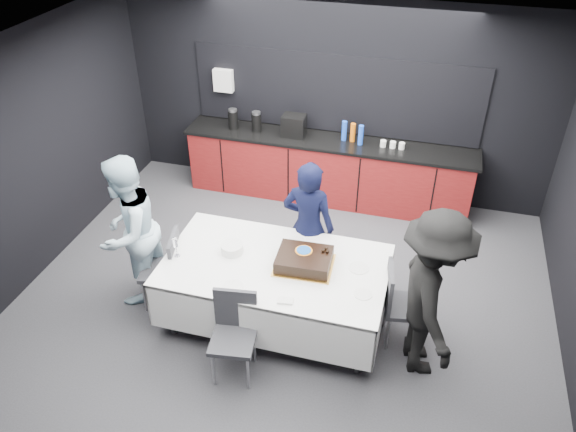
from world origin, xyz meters
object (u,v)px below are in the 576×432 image
object	(u,v)px
plate_stack	(232,248)
chair_near	(234,328)
cake_assembly	(304,260)
party_table	(275,274)
chair_right	(399,300)
chair_left	(167,265)
champagne_flute	(175,244)
person_center	(308,227)
person_left	(128,231)
person_right	(431,295)

from	to	relation	value
plate_stack	chair_near	world-z (taller)	chair_near
cake_assembly	plate_stack	world-z (taller)	cake_assembly
party_table	chair_right	xyz separation A→B (m)	(1.29, 0.07, -0.11)
party_table	chair_left	bearing A→B (deg)	-177.56
champagne_flute	chair_near	size ratio (longest dim) A/B	0.24
party_table	person_center	distance (m)	0.73
cake_assembly	champagne_flute	bearing A→B (deg)	-171.35
chair_right	chair_near	world-z (taller)	same
chair_near	person_left	world-z (taller)	person_left
champagne_flute	person_right	distance (m)	2.62
champagne_flute	chair_right	distance (m)	2.37
chair_right	person_right	xyz separation A→B (m)	(0.29, -0.27, 0.37)
cake_assembly	plate_stack	size ratio (longest dim) A/B	2.62
party_table	chair_left	world-z (taller)	chair_left
chair_right	person_center	xyz separation A→B (m)	(-1.10, 0.61, 0.28)
party_table	person_center	world-z (taller)	person_center
plate_stack	champagne_flute	size ratio (longest dim) A/B	1.06
person_left	chair_right	bearing A→B (deg)	95.61
chair_left	chair_right	xyz separation A→B (m)	(2.53, 0.13, 0.00)
champagne_flute	person_left	distance (m)	0.64
cake_assembly	person_left	xyz separation A→B (m)	(-1.96, -0.07, 0.03)
chair_left	chair_near	xyz separation A→B (m)	(1.05, -0.70, 0.00)
plate_stack	person_left	distance (m)	1.17
chair_right	party_table	bearing A→B (deg)	-176.71
person_left	person_right	size ratio (longest dim) A/B	0.97
cake_assembly	person_center	bearing A→B (deg)	99.99
party_table	person_right	xyz separation A→B (m)	(1.58, -0.20, 0.27)
plate_stack	cake_assembly	bearing A→B (deg)	-0.87
plate_stack	chair_left	world-z (taller)	chair_left
plate_stack	champagne_flute	distance (m)	0.59
plate_stack	person_center	bearing A→B (deg)	41.98
plate_stack	chair_near	bearing A→B (deg)	-69.39
champagne_flute	chair_left	xyz separation A→B (m)	(-0.20, 0.10, -0.40)
person_center	chair_near	bearing A→B (deg)	79.38
chair_left	chair_right	distance (m)	2.53
plate_stack	chair_left	distance (m)	0.81
person_left	cake_assembly	bearing A→B (deg)	95.93
chair_right	chair_near	size ratio (longest dim) A/B	1.00
champagne_flute	chair_near	distance (m)	1.12
party_table	champagne_flute	world-z (taller)	champagne_flute
chair_left	chair_right	size ratio (longest dim) A/B	1.00
person_center	person_left	size ratio (longest dim) A/B	0.93
person_left	champagne_flute	bearing A→B (deg)	81.99
chair_left	person_center	bearing A→B (deg)	27.23
party_table	person_left	bearing A→B (deg)	-179.43
chair_right	person_left	xyz separation A→B (m)	(-2.95, -0.09, 0.35)
champagne_flute	person_left	xyz separation A→B (m)	(-0.63, 0.13, -0.05)
champagne_flute	person_right	xyz separation A→B (m)	(2.62, -0.05, -0.03)
chair_near	cake_assembly	bearing A→B (deg)	59.13
champagne_flute	chair_left	bearing A→B (deg)	154.69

